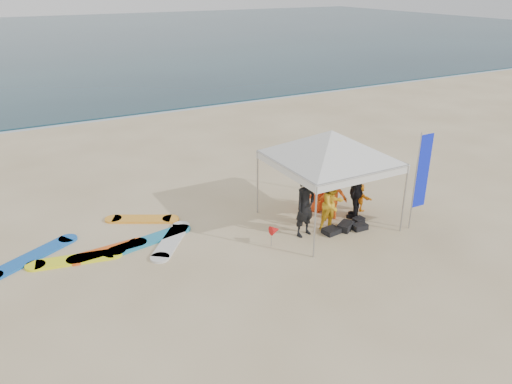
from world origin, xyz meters
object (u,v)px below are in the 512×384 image
object	(u,v)px
person_black_b	(356,190)
person_seated	(360,197)
feather_flag	(422,173)
marker_pennant	(275,230)
person_orange_a	(333,196)
surfboard_spread	(112,244)
person_yellow	(333,204)
person_orange_b	(319,187)
canopy_tent	(332,131)
person_black_a	(305,206)

from	to	relation	value
person_black_b	person_seated	size ratio (longest dim) A/B	2.01
person_seated	feather_flag	world-z (taller)	feather_flag
person_seated	marker_pennant	size ratio (longest dim) A/B	1.47
person_orange_a	feather_flag	xyz separation A→B (m)	(1.91, -1.78, 1.04)
feather_flag	surfboard_spread	bearing A→B (deg)	158.80
person_yellow	surfboard_spread	bearing A→B (deg)	155.42
person_orange_b	feather_flag	bearing A→B (deg)	106.19
person_yellow	canopy_tent	bearing A→B (deg)	65.87
person_seated	canopy_tent	distance (m)	2.97
person_black_b	person_seated	distance (m)	0.76
person_yellow	marker_pennant	distance (m)	2.10
person_black_b	feather_flag	size ratio (longest dim) A/B	0.60
person_orange_b	feather_flag	world-z (taller)	feather_flag
person_black_a	feather_flag	world-z (taller)	feather_flag
person_yellow	person_orange_a	xyz separation A→B (m)	(0.48, 0.64, -0.05)
person_yellow	marker_pennant	bearing A→B (deg)	176.05
person_black_b	feather_flag	world-z (taller)	feather_flag
person_black_a	person_orange_b	distance (m)	1.87
canopy_tent	marker_pennant	distance (m)	3.42
canopy_tent	person_orange_b	bearing A→B (deg)	71.77
person_yellow	person_black_b	size ratio (longest dim) A/B	0.89
person_orange_a	person_seated	size ratio (longest dim) A/B	1.67
person_orange_b	feather_flag	xyz separation A→B (m)	(1.95, -2.46, 0.98)
person_black_a	marker_pennant	distance (m)	1.21
person_orange_a	canopy_tent	bearing A→B (deg)	45.66
person_yellow	person_black_b	bearing A→B (deg)	10.51
person_black_b	person_orange_a	bearing A→B (deg)	-62.19
person_orange_b	person_yellow	bearing A→B (deg)	49.18
person_orange_b	marker_pennant	xyz separation A→B (m)	(-2.51, -1.36, -0.36)
marker_pennant	surfboard_spread	bearing A→B (deg)	151.70
surfboard_spread	canopy_tent	bearing A→B (deg)	-15.10
person_orange_a	feather_flag	size ratio (longest dim) A/B	0.50
person_black_b	person_orange_b	xyz separation A→B (m)	(-0.73, 0.99, -0.09)
person_black_a	person_seated	size ratio (longest dim) A/B	2.04
person_yellow	person_orange_a	size ratio (longest dim) A/B	1.07
person_seated	canopy_tent	world-z (taller)	canopy_tent
person_orange_b	canopy_tent	xyz separation A→B (m)	(-0.27, -0.83, 2.18)
marker_pennant	person_orange_b	bearing A→B (deg)	28.41
person_seated	marker_pennant	bearing A→B (deg)	96.65
person_black_b	surfboard_spread	xyz separation A→B (m)	(-7.43, 1.89, -0.91)
person_orange_b	surfboard_spread	world-z (taller)	person_orange_b
person_yellow	person_black_b	world-z (taller)	person_black_b
person_black_a	person_yellow	size ratio (longest dim) A/B	1.14
person_orange_b	surfboard_spread	xyz separation A→B (m)	(-6.70, 0.90, -0.82)
person_seated	marker_pennant	xyz separation A→B (m)	(-3.73, -0.70, 0.03)
marker_pennant	surfboard_spread	size ratio (longest dim) A/B	0.11
person_orange_a	person_black_b	distance (m)	0.77
canopy_tent	person_orange_a	bearing A→B (deg)	26.61
person_orange_b	feather_flag	size ratio (longest dim) A/B	0.55
person_orange_b	surfboard_spread	distance (m)	6.81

